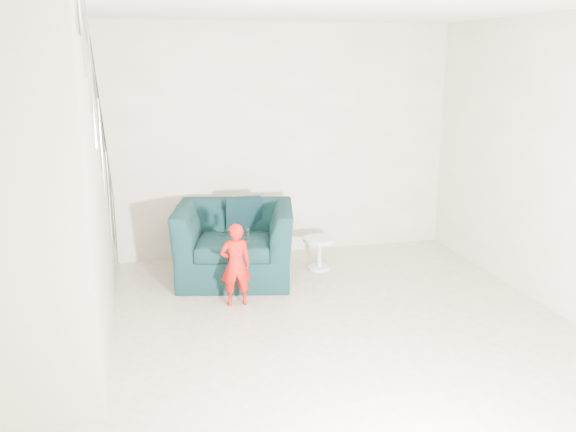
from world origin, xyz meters
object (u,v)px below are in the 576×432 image
at_px(toddler, 236,265).
at_px(side_table, 319,248).
at_px(staircase, 34,241).
at_px(armchair, 235,242).

bearing_deg(toddler, side_table, -142.28).
bearing_deg(toddler, staircase, 22.67).
distance_m(armchair, toddler, 0.75).
height_order(armchair, staircase, staircase).
bearing_deg(staircase, toddler, 21.86).
distance_m(armchair, staircase, 2.31).
xyz_separation_m(armchair, side_table, (0.96, 0.06, -0.15)).
relative_size(toddler, side_table, 2.23).
bearing_deg(staircase, side_table, 28.32).
relative_size(armchair, toddler, 1.51).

